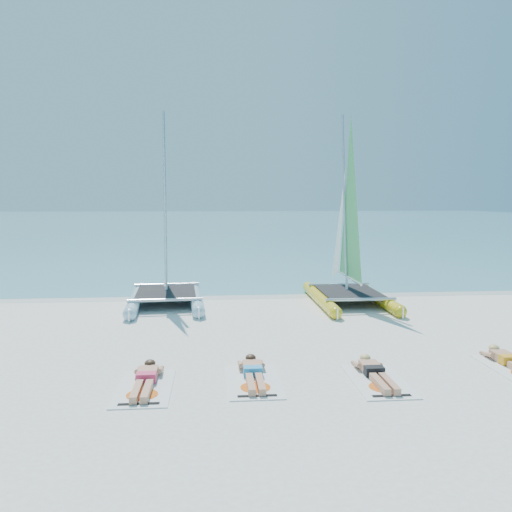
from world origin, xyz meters
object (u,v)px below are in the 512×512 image
Objects in this scene: catamaran_yellow at (346,240)px; towel_b at (254,381)px; sunbather_c at (375,372)px; towel_a at (145,388)px; towel_c at (378,381)px; catamaran_blue at (165,244)px; sunbather_a at (146,378)px; sunbather_b at (253,372)px; sunbather_d at (510,361)px.

towel_b is (-3.71, -7.31, -2.05)m from catamaran_yellow.
catamaran_yellow reaches higher than sunbather_c.
towel_a is at bearing -175.09° from towel_b.
towel_b is 2.37m from towel_c.
catamaran_yellow is at bearing 63.07° from towel_b.
towel_c is (-1.35, -7.51, -2.05)m from catamaran_yellow.
catamaran_blue is at bearing 121.93° from towel_c.
catamaran_blue is 3.87× the size of sunbather_a.
catamaran_blue is at bearing 122.60° from sunbather_c.
catamaran_blue is 3.87× the size of sunbather_b.
sunbather_a and sunbather_b have the same top height.
towel_b is (2.03, 0.17, 0.00)m from towel_a.
sunbather_a is 1.00× the size of sunbather_c.
sunbather_c is at bearing -172.02° from sunbather_d.
sunbather_b is 2.40m from towel_c.
sunbather_c is (4.40, 0.17, 0.11)m from towel_a.
catamaran_yellow reaches higher than sunbather_d.
catamaran_yellow is 7.35m from sunbather_d.
catamaran_blue is 3.87× the size of sunbather_c.
towel_b is 0.22m from sunbather_b.
catamaran_yellow is 9.66m from towel_a.
catamaran_yellow reaches higher than towel_b.
towel_c is (2.36, -0.39, -0.11)m from sunbather_b.
sunbather_d is (5.40, 0.23, 0.00)m from sunbather_b.
towel_a and towel_b have the same top height.
sunbather_b is at bearing 10.23° from towel_a.
sunbather_b is (-3.71, -7.12, -1.95)m from catamaran_yellow.
catamaran_yellow is at bearing 51.78° from sunbather_a.
sunbather_c is at bearing -0.04° from towel_b.
towel_a is 4.40m from sunbather_c.
catamaran_blue is 3.87× the size of sunbather_d.
towel_b is at bearing 179.96° from sunbather_c.
sunbather_c is at bearing -4.69° from sunbather_b.
towel_a is at bearing -175.40° from sunbather_d.
towel_b and towel_c have the same top height.
sunbather_a is at bearing 90.00° from towel_a.
towel_a is at bearing -177.75° from sunbather_c.
catamaran_yellow is 8.26m from sunbather_b.
catamaran_yellow is 3.80× the size of sunbather_d.
sunbather_b is (2.33, -7.14, -1.87)m from catamaran_blue.
towel_a is 0.22m from sunbather_a.
catamaran_blue is 6.04m from catamaran_yellow.
sunbather_c is 1.00× the size of sunbather_d.
sunbather_d is (5.40, 0.42, 0.11)m from towel_b.
catamaran_blue reaches higher than sunbather_d.
sunbather_d is at bearing -76.32° from catamaran_yellow.
sunbather_b is (2.03, 0.37, 0.11)m from towel_a.
towel_b is 1.07× the size of sunbather_b.
catamaran_yellow is at bearing 52.50° from towel_a.
catamaran_blue is at bearing 107.61° from towel_b.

